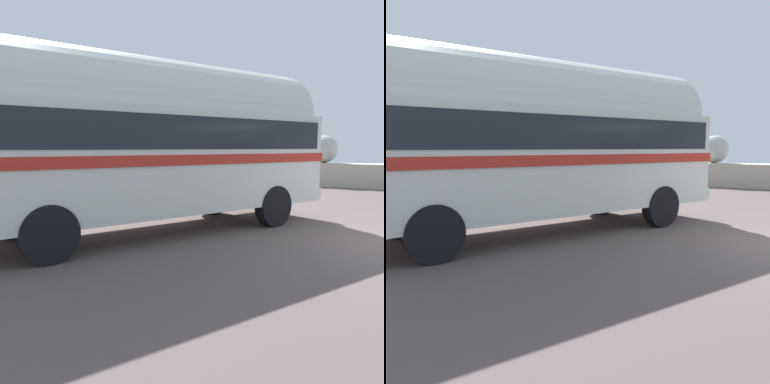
# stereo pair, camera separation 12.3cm
# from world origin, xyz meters

# --- Properties ---
(vintage_coach) EXTENTS (5.64, 8.82, 3.70)m
(vintage_coach) POSITION_xyz_m (-5.17, -1.47, 2.05)
(vintage_coach) COLOR black
(vintage_coach) RESTS_ON ground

